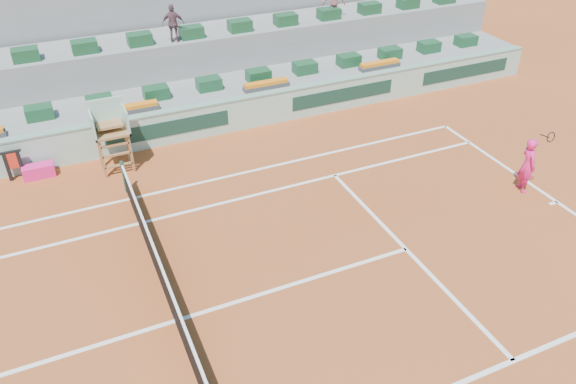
# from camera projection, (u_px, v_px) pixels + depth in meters

# --- Properties ---
(ground) EXTENTS (90.00, 90.00, 0.00)m
(ground) POSITION_uv_depth(u_px,v_px,m) (175.00, 321.00, 13.09)
(ground) COLOR #9F471E
(ground) RESTS_ON ground
(seating_tier_lower) EXTENTS (36.00, 4.00, 1.20)m
(seating_tier_lower) POSITION_uv_depth(u_px,v_px,m) (100.00, 113.00, 20.86)
(seating_tier_lower) COLOR gray
(seating_tier_lower) RESTS_ON ground
(seating_tier_upper) EXTENTS (36.00, 2.40, 2.60)m
(seating_tier_upper) POSITION_uv_depth(u_px,v_px,m) (90.00, 80.00, 21.68)
(seating_tier_upper) COLOR gray
(seating_tier_upper) RESTS_ON ground
(stadium_back_wall) EXTENTS (36.00, 0.40, 4.40)m
(stadium_back_wall) POSITION_uv_depth(u_px,v_px,m) (80.00, 44.00, 22.39)
(stadium_back_wall) COLOR gray
(stadium_back_wall) RESTS_ON ground
(player_bag) EXTENTS (0.97, 0.43, 0.43)m
(player_bag) POSITION_uv_depth(u_px,v_px,m) (39.00, 171.00, 18.19)
(player_bag) COLOR #FF2182
(player_bag) RESTS_ON ground
(spectator_mid) EXTENTS (0.89, 0.56, 1.42)m
(spectator_mid) POSITION_uv_depth(u_px,v_px,m) (173.00, 23.00, 21.05)
(spectator_mid) COLOR brown
(spectator_mid) RESTS_ON seating_tier_upper
(court_lines) EXTENTS (23.89, 11.09, 0.01)m
(court_lines) POSITION_uv_depth(u_px,v_px,m) (175.00, 321.00, 13.09)
(court_lines) COLOR white
(court_lines) RESTS_ON ground
(tennis_net) EXTENTS (0.10, 11.97, 1.10)m
(tennis_net) POSITION_uv_depth(u_px,v_px,m) (173.00, 305.00, 12.80)
(tennis_net) COLOR black
(tennis_net) RESTS_ON ground
(advertising_hoarding) EXTENTS (36.00, 0.34, 1.26)m
(advertising_hoarding) POSITION_uv_depth(u_px,v_px,m) (111.00, 138.00, 19.18)
(advertising_hoarding) COLOR #9FC8B6
(advertising_hoarding) RESTS_ON ground
(umpire_chair) EXTENTS (1.10, 0.90, 2.40)m
(umpire_chair) POSITION_uv_depth(u_px,v_px,m) (110.00, 127.00, 17.90)
(umpire_chair) COLOR olive
(umpire_chair) RESTS_ON ground
(seat_row_lower) EXTENTS (32.90, 0.60, 0.44)m
(seat_row_lower) POSITION_uv_depth(u_px,v_px,m) (100.00, 102.00, 19.72)
(seat_row_lower) COLOR #184928
(seat_row_lower) RESTS_ON seating_tier_lower
(seat_row_upper) EXTENTS (32.90, 0.60, 0.44)m
(seat_row_upper) POSITION_uv_depth(u_px,v_px,m) (84.00, 47.00, 20.37)
(seat_row_upper) COLOR #184928
(seat_row_upper) RESTS_ON seating_tier_upper
(flower_planters) EXTENTS (26.80, 0.36, 0.28)m
(flower_planters) POSITION_uv_depth(u_px,v_px,m) (58.00, 122.00, 18.65)
(flower_planters) COLOR #464646
(flower_planters) RESTS_ON seating_tier_lower
(towel_rack) EXTENTS (0.64, 0.11, 1.03)m
(towel_rack) POSITION_uv_depth(u_px,v_px,m) (13.00, 163.00, 17.86)
(towel_rack) COLOR black
(towel_rack) RESTS_ON ground
(tennis_player) EXTENTS (0.59, 0.93, 2.28)m
(tennis_player) POSITION_uv_depth(u_px,v_px,m) (528.00, 165.00, 17.19)
(tennis_player) COLOR #FF2182
(tennis_player) RESTS_ON ground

